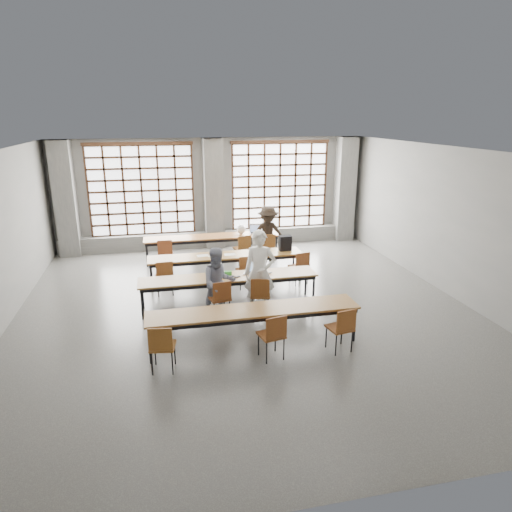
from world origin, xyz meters
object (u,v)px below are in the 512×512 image
(chair_front_left, at_px, (220,296))
(student_female, at_px, (219,283))
(green_box, at_px, (226,273))
(student_male, at_px, (260,273))
(chair_back_right, at_px, (268,245))
(chair_mid_left, at_px, (165,274))
(chair_back_left, at_px, (165,251))
(chair_front_right, at_px, (260,292))
(backpack, at_px, (285,243))
(phone, at_px, (237,277))
(desk_row_d, at_px, (254,312))
(chair_near_mid, at_px, (273,332))
(chair_back_mid, at_px, (243,246))
(red_pouch, at_px, (163,343))
(laptop_front, at_px, (253,270))
(laptop_back, at_px, (256,231))
(plastic_bag, at_px, (241,229))
(desk_row_a, at_px, (212,238))
(chair_mid_centre, at_px, (246,268))
(student_back, at_px, (268,234))
(desk_row_b, at_px, (226,257))
(chair_near_right, at_px, (342,325))
(desk_row_c, at_px, (229,279))
(chair_near_left, at_px, (162,344))
(mouse, at_px, (270,273))
(chair_mid_right, at_px, (300,264))

(chair_front_left, distance_m, student_female, 0.27)
(green_box, bearing_deg, student_male, -41.74)
(chair_back_right, xyz_separation_m, chair_mid_left, (-3.06, -1.97, 0.00))
(chair_back_left, relative_size, chair_front_left, 1.00)
(chair_front_right, relative_size, backpack, 2.20)
(phone, height_order, backpack, backpack)
(desk_row_d, relative_size, student_male, 2.13)
(desk_row_d, xyz_separation_m, chair_near_mid, (0.22, -0.63, -0.13))
(student_female, height_order, phone, student_female)
(chair_back_mid, bearing_deg, red_pouch, -114.14)
(chair_front_right, relative_size, green_box, 3.52)
(chair_back_mid, xyz_separation_m, laptop_front, (-0.31, -2.87, 0.25))
(chair_front_left, xyz_separation_m, student_female, (-0.01, 0.13, 0.24))
(laptop_back, distance_m, backpack, 2.06)
(desk_row_d, bearing_deg, student_male, 72.63)
(laptop_back, height_order, plastic_bag, plastic_bag)
(desk_row_d, distance_m, chair_back_right, 5.08)
(plastic_bag, bearing_deg, phone, -101.92)
(green_box, bearing_deg, backpack, 41.00)
(laptop_front, bearing_deg, chair_front_right, -89.89)
(desk_row_d, bearing_deg, desk_row_a, 90.99)
(chair_mid_centre, bearing_deg, green_box, -124.97)
(chair_mid_left, height_order, backpack, backpack)
(laptop_back, bearing_deg, student_back, -68.43)
(desk_row_b, relative_size, phone, 30.77)
(chair_mid_left, relative_size, student_female, 0.57)
(desk_row_a, bearing_deg, chair_front_left, -94.82)
(chair_near_right, distance_m, laptop_back, 6.23)
(chair_mid_left, xyz_separation_m, chair_near_mid, (1.79, -3.52, 0.00))
(desk_row_c, height_order, chair_near_right, chair_near_right)
(chair_near_left, distance_m, red_pouch, 0.09)
(chair_back_left, height_order, laptop_back, laptop_back)
(desk_row_a, height_order, desk_row_c, same)
(chair_mid_left, xyz_separation_m, chair_near_right, (3.08, -3.52, 0.00))
(chair_back_mid, relative_size, green_box, 3.52)
(chair_mid_left, height_order, plastic_bag, plastic_bag)
(laptop_front, bearing_deg, mouse, -18.23)
(laptop_front, height_order, backpack, backpack)
(chair_front_right, relative_size, plastic_bag, 3.08)
(desk_row_c, height_order, red_pouch, desk_row_c)
(red_pouch, bearing_deg, backpack, 51.09)
(mouse, bearing_deg, student_back, 76.97)
(backpack, bearing_deg, laptop_back, 96.86)
(desk_row_d, bearing_deg, chair_front_right, 71.78)
(chair_mid_centre, relative_size, plastic_bag, 3.08)
(chair_mid_right, relative_size, mouse, 8.98)
(desk_row_b, distance_m, desk_row_c, 1.64)
(chair_back_right, xyz_separation_m, phone, (-1.47, -3.07, 0.20))
(green_box, bearing_deg, desk_row_d, -83.76)
(mouse, distance_m, red_pouch, 3.48)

